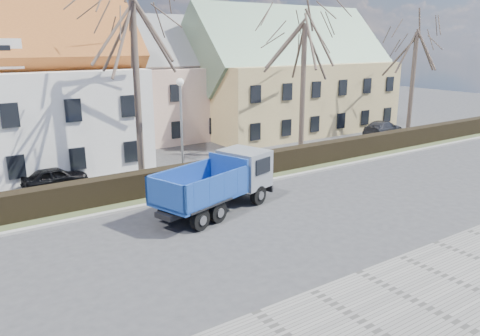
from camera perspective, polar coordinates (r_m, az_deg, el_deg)
ground at (r=21.31m, az=2.13°, el=-6.43°), size 120.00×120.00×0.00m
sidewalk_near at (r=15.95m, az=21.11°, el=-15.27°), size 80.00×5.00×0.08m
curb_far at (r=24.93m, az=-4.11°, el=-3.06°), size 80.00×0.30×0.12m
grass_strip at (r=26.27m, az=-5.86°, el=-2.16°), size 80.00×3.00×0.10m
hedge at (r=25.92m, az=-5.69°, el=-1.01°), size 60.00×0.90×1.30m
building_pink at (r=39.44m, az=-10.49°, el=9.36°), size 10.80×8.80×8.00m
building_yellow at (r=43.23m, az=6.13°, el=10.35°), size 18.80×10.80×8.50m
tree_1 at (r=26.37m, az=-12.57°, el=11.53°), size 9.20×9.20×12.65m
tree_2 at (r=32.81m, az=7.71°, el=10.96°), size 8.00×8.00×11.00m
tree_3 at (r=41.75m, az=20.36°, el=10.68°), size 7.60×7.60×10.45m
dump_truck at (r=21.88m, az=-3.44°, el=-2.14°), size 7.16×4.42×2.69m
streetlight at (r=26.18m, az=-7.13°, el=4.42°), size 0.47×0.47×6.01m
cart_frame at (r=23.27m, az=-9.03°, el=-3.91°), size 0.75×0.56×0.62m
parked_car_a at (r=27.73m, az=-21.58°, el=-1.07°), size 3.57×1.62×1.19m
parked_car_b at (r=41.79m, az=16.99°, el=4.65°), size 4.91×2.91×1.34m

